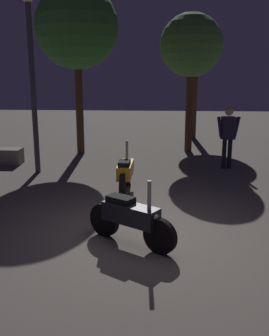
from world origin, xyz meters
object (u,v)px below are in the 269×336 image
motorcycle_orange_parked_left (125,173)px  person_rider_beside (228,132)px  motorcycle_black_foreground (130,218)px  streetlamp_near (31,58)px

motorcycle_orange_parked_left → person_rider_beside: 3.56m
motorcycle_black_foreground → streetlamp_near: size_ratio=0.31×
motorcycle_black_foreground → motorcycle_orange_parked_left: size_ratio=0.87×
person_rider_beside → motorcycle_black_foreground: bearing=-35.5°
motorcycle_orange_parked_left → motorcycle_black_foreground: bearing=-172.2°
person_rider_beside → streetlamp_near: size_ratio=0.37×
person_rider_beside → streetlamp_near: bearing=-92.9°
motorcycle_black_foreground → motorcycle_orange_parked_left: (-0.31, 2.77, 0.00)m
person_rider_beside → streetlamp_near: streetlamp_near is taller
motorcycle_black_foreground → person_rider_beside: 5.63m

